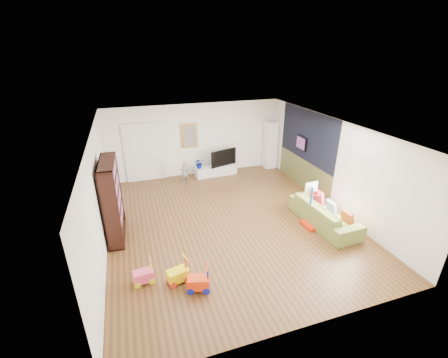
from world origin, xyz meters
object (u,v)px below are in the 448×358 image
object	(u,v)px
media_console	(216,171)
bookshelf	(112,200)
basketball_hoop	(314,206)
sofa	(324,214)

from	to	relation	value
media_console	bookshelf	size ratio (longest dim) A/B	0.77
media_console	basketball_hoop	xyz separation A→B (m)	(1.45, -4.29, 0.45)
media_console	sofa	xyz separation A→B (m)	(1.84, -4.28, 0.14)
bookshelf	sofa	distance (m)	5.64
media_console	bookshelf	xyz separation A→B (m)	(-3.63, -3.06, 0.85)
bookshelf	sofa	world-z (taller)	bookshelf
media_console	bookshelf	bearing A→B (deg)	-143.28
bookshelf	basketball_hoop	size ratio (longest dim) A/B	1.64
media_console	sofa	world-z (taller)	sofa
sofa	basketball_hoop	distance (m)	0.49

